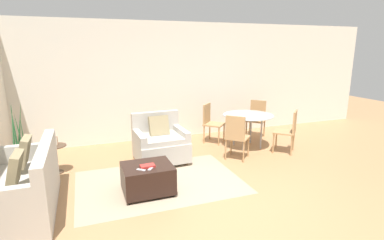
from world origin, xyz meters
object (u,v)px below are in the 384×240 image
book_stack (148,166)px  dining_chair_near_right (289,129)px  tv_remote_primary (151,169)px  dining_table (248,118)px  tv_remote_secondary (141,170)px  dining_chair_far_left (211,120)px  ottoman (148,178)px  picture_frame (54,141)px  armchair (160,143)px  dining_chair_near_left (236,134)px  potted_plant (22,164)px  dining_chair_far_right (257,116)px  side_table (55,154)px  couch (20,190)px

book_stack → dining_chair_near_right: bearing=14.9°
tv_remote_primary → dining_table: dining_table is taller
tv_remote_secondary → dining_chair_far_left: 2.96m
ottoman → tv_remote_secondary: 0.28m
book_stack → dining_table: (2.54, 1.45, 0.19)m
dining_chair_near_right → picture_frame: bearing=173.4°
armchair → dining_chair_near_left: armchair is taller
potted_plant → dining_table: (4.40, 0.14, 0.39)m
dining_chair_far_right → tv_remote_primary: bearing=-145.5°
tv_remote_primary → potted_plant: 2.36m
potted_plant → book_stack: bearing=-35.3°
dining_chair_far_left → book_stack: bearing=-132.9°
dining_chair_near_right → dining_chair_far_right: bearing=90.0°
tv_remote_primary → dining_chair_near_left: size_ratio=0.14×
tv_remote_primary → side_table: side_table is taller
tv_remote_secondary → dining_chair_near_right: (3.27, 0.92, 0.07)m
dining_chair_near_right → dining_chair_near_left: bearing=-180.0°
potted_plant → dining_chair_near_right: size_ratio=1.46×
armchair → dining_chair_far_left: size_ratio=1.09×
dining_chair_far_left → ottoman: bearing=-133.8°
tv_remote_secondary → potted_plant: size_ratio=0.10×
side_table → picture_frame: size_ratio=3.23×
tv_remote_primary → dining_chair_far_left: 2.87m
side_table → dining_chair_far_right: dining_chair_far_right is taller
tv_remote_secondary → couch: bearing=173.9°
ottoman → dining_chair_near_left: size_ratio=0.82×
armchair → tv_remote_primary: armchair is taller
dining_chair_far_left → dining_chair_far_right: (1.23, -0.00, 0.00)m
dining_chair_near_left → tv_remote_secondary: bearing=-155.7°
tv_remote_primary → armchair: bearing=70.3°
tv_remote_secondary → dining_chair_near_left: bearing=24.3°
ottoman → picture_frame: bearing=136.2°
tv_remote_primary → picture_frame: bearing=133.5°
potted_plant → ottoman: bearing=-33.8°
couch → side_table: size_ratio=3.40×
side_table → dining_chair_far_left: size_ratio=0.56×
armchair → dining_chair_near_right: armchair is taller
armchair → picture_frame: (-1.86, 0.08, 0.22)m
dining_table → dining_chair_far_right: (0.62, 0.62, -0.13)m
picture_frame → dining_chair_near_right: size_ratio=0.17×
tv_remote_primary → dining_chair_near_left: bearing=25.9°
dining_chair_far_right → ottoman: bearing=-147.6°
book_stack → dining_chair_far_right: size_ratio=0.24×
armchair → tv_remote_primary: size_ratio=7.50×
ottoman → dining_chair_far_left: 2.79m
dining_chair_near_left → dining_chair_near_right: size_ratio=1.00×
dining_chair_far_right → potted_plant: bearing=-171.4°
picture_frame → dining_chair_far_right: (4.50, 0.71, -0.06)m
side_table → dining_chair_far_right: size_ratio=0.56×
couch → side_table: couch is taller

